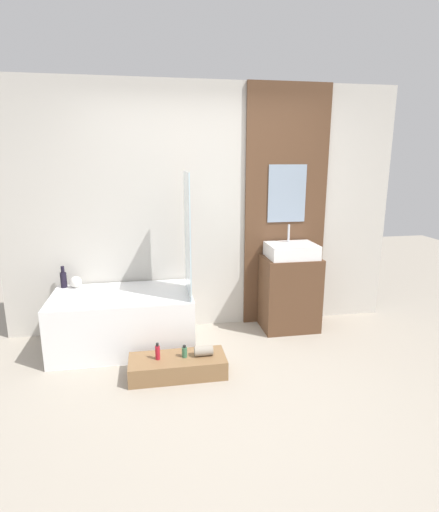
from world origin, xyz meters
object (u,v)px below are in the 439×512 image
at_px(sink, 291,251).
at_px(vase_tall_dark, 63,279).
at_px(wooden_step_bench, 178,366).
at_px(bottle_soap_secondary, 184,352).
at_px(vase_round_light, 76,282).
at_px(bathtub, 123,320).
at_px(bottle_soap_primary, 158,352).

bearing_deg(sink, vase_tall_dark, 176.30).
xyz_separation_m(wooden_step_bench, sink, (1.29, 0.79, 0.80)).
bearing_deg(sink, bottle_soap_secondary, -147.26).
bearing_deg(vase_tall_dark, sink, -3.70).
xyz_separation_m(sink, vase_round_light, (-2.24, 0.13, -0.27)).
relative_size(sink, bottle_soap_secondary, 4.70).
relative_size(bathtub, wooden_step_bench, 1.61).
xyz_separation_m(bottle_soap_primary, bottle_soap_secondary, (0.23, 0.00, -0.02)).
bearing_deg(bottle_soap_secondary, vase_round_light, 138.05).
bearing_deg(vase_round_light, sink, -3.23).
relative_size(bathtub, bottle_soap_primary, 9.03).
relative_size(sink, vase_round_light, 4.41).
relative_size(bathtub, vase_tall_dark, 6.06).
bearing_deg(vase_round_light, vase_tall_dark, 167.69).
xyz_separation_m(vase_round_light, bottle_soap_secondary, (1.02, -0.91, -0.40)).
bearing_deg(bottle_soap_primary, wooden_step_bench, 0.00).
height_order(wooden_step_bench, vase_round_light, vase_round_light).
bearing_deg(wooden_step_bench, bottle_soap_secondary, 0.00).
xyz_separation_m(bathtub, vase_tall_dark, (-0.59, 0.31, 0.37)).
bearing_deg(bottle_soap_primary, sink, 28.44).
bearing_deg(bottle_soap_secondary, vase_tall_dark, 140.44).
xyz_separation_m(vase_tall_dark, vase_round_light, (0.12, -0.03, -0.03)).
height_order(vase_tall_dark, bottle_soap_secondary, vase_tall_dark).
bearing_deg(vase_tall_dark, bottle_soap_primary, -45.97).
xyz_separation_m(sink, bottle_soap_primary, (-1.45, -0.79, -0.65)).
bearing_deg(sink, wooden_step_bench, -148.55).
xyz_separation_m(wooden_step_bench, vase_round_light, (-0.95, 0.91, 0.53)).
bearing_deg(bottle_soap_primary, bathtub, 116.69).
bearing_deg(bottle_soap_primary, bottle_soap_secondary, 0.00).
xyz_separation_m(sink, bottle_soap_secondary, (-1.22, -0.79, -0.67)).
height_order(sink, vase_tall_dark, sink).
height_order(vase_tall_dark, bottle_soap_primary, vase_tall_dark).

